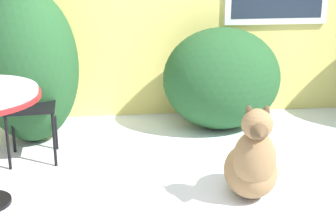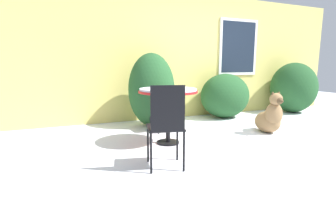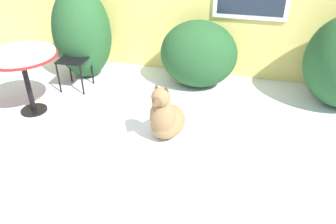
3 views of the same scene
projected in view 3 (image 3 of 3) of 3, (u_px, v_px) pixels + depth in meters
name	position (u px, v px, depth m)	size (l,w,h in m)	color
ground_plane	(111.00, 145.00, 3.62)	(16.00, 16.00, 0.00)	white
shrub_left	(82.00, 33.00, 4.82)	(0.86, 0.81, 1.35)	#235128
shrub_middle	(198.00, 54.00, 4.66)	(1.10, 0.90, 0.95)	#235128
patio_table	(22.00, 60.00, 3.88)	(0.84, 0.84, 0.80)	black
patio_chair_near_table	(75.00, 53.00, 4.60)	(0.41, 0.41, 0.93)	black
dog	(166.00, 118.00, 3.62)	(0.44, 0.73, 0.71)	#937047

